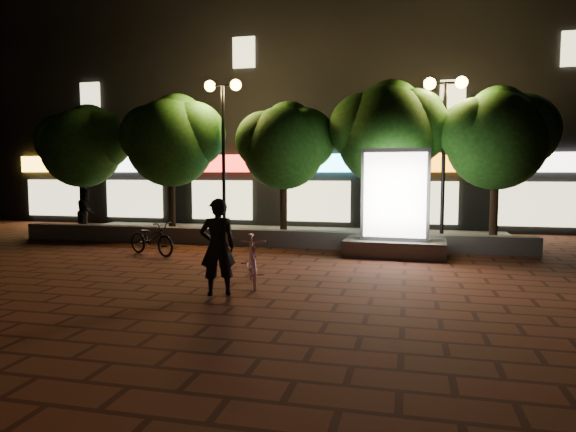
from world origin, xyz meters
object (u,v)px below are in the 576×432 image
(scooter_pink, at_px, (252,261))
(scooter_parked, at_px, (152,238))
(tree_left, at_px, (173,137))
(street_lamp_right, at_px, (445,117))
(tree_mid, at_px, (285,142))
(ad_kiosk, at_px, (395,213))
(street_lamp_left, at_px, (223,118))
(tree_far_right, at_px, (498,134))
(pedestrian, at_px, (86,211))
(tree_right, at_px, (389,130))
(rider, at_px, (218,247))
(tree_far_left, at_px, (84,143))

(scooter_pink, relative_size, scooter_parked, 0.96)
(tree_left, height_order, street_lamp_right, street_lamp_right)
(tree_left, relative_size, tree_mid, 1.09)
(street_lamp_right, bearing_deg, ad_kiosk, -121.20)
(street_lamp_left, height_order, ad_kiosk, street_lamp_left)
(tree_far_right, distance_m, scooter_pink, 9.17)
(scooter_parked, relative_size, pedestrian, 1.08)
(tree_right, height_order, tree_far_right, tree_right)
(tree_right, height_order, scooter_parked, tree_right)
(tree_left, xyz_separation_m, street_lamp_left, (1.95, -0.26, 0.58))
(tree_far_right, xyz_separation_m, ad_kiosk, (-2.89, -2.47, -2.21))
(street_lamp_right, relative_size, scooter_pink, 2.96)
(tree_left, relative_size, scooter_pink, 2.91)
(ad_kiosk, relative_size, pedestrian, 1.78)
(rider, bearing_deg, ad_kiosk, -149.10)
(tree_mid, bearing_deg, tree_left, 180.00)
(tree_left, distance_m, pedestrian, 3.99)
(scooter_pink, bearing_deg, pedestrian, 121.66)
(street_lamp_right, bearing_deg, tree_far_left, 178.79)
(tree_left, height_order, scooter_parked, tree_left)
(tree_far_right, bearing_deg, scooter_parked, -157.94)
(tree_far_right, distance_m, street_lamp_right, 1.66)
(tree_far_right, xyz_separation_m, rider, (-5.93, -7.59, -2.48))
(rider, height_order, scooter_parked, rider)
(street_lamp_right, relative_size, scooter_parked, 2.86)
(tree_right, relative_size, rider, 2.84)
(street_lamp_right, distance_m, ad_kiosk, 3.76)
(tree_far_left, bearing_deg, rider, -43.24)
(tree_far_left, bearing_deg, tree_left, 0.00)
(tree_mid, distance_m, scooter_pink, 7.31)
(street_lamp_left, distance_m, ad_kiosk, 6.72)
(tree_right, bearing_deg, tree_mid, -180.00)
(tree_far_right, bearing_deg, scooter_pink, -129.51)
(tree_left, xyz_separation_m, street_lamp_right, (8.95, -0.26, 0.45))
(tree_right, bearing_deg, scooter_parked, -148.35)
(tree_right, height_order, ad_kiosk, tree_right)
(tree_far_left, bearing_deg, tree_far_right, 0.00)
(tree_mid, height_order, street_lamp_right, street_lamp_right)
(tree_left, bearing_deg, scooter_parked, -72.85)
(street_lamp_left, distance_m, rider, 8.39)
(scooter_parked, xyz_separation_m, pedestrian, (-4.14, 3.04, 0.43))
(tree_far_left, xyz_separation_m, street_lamp_right, (12.45, -0.26, 0.60))
(tree_far_left, bearing_deg, tree_right, 0.00)
(street_lamp_right, xyz_separation_m, ad_kiosk, (-1.33, -2.20, -2.74))
(tree_mid, height_order, scooter_pink, tree_mid)
(scooter_pink, xyz_separation_m, scooter_parked, (-3.79, 2.94, -0.05))
(tree_far_left, bearing_deg, tree_mid, -0.00)
(scooter_parked, bearing_deg, scooter_pink, -104.75)
(tree_far_right, distance_m, scooter_parked, 10.48)
(street_lamp_left, bearing_deg, scooter_pink, -65.00)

